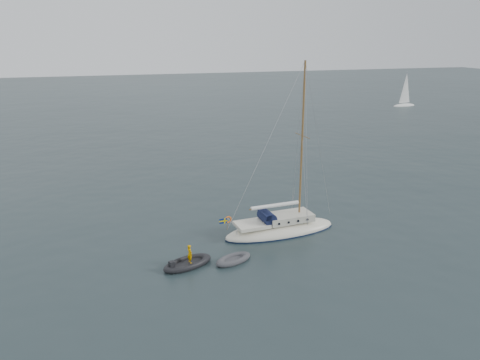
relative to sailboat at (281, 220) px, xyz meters
name	(u,v)px	position (x,y,z in m)	size (l,w,h in m)	color
ground	(252,249)	(-2.86, -2.06, -0.97)	(300.00, 300.00, 0.00)	black
sailboat	(281,220)	(0.00, 0.00, 0.00)	(8.98, 2.69, 12.79)	silver
dinghy	(233,259)	(-4.59, -3.43, -0.80)	(2.61, 1.18, 0.37)	#48484C
rib	(187,263)	(-7.49, -3.10, -0.75)	(3.37, 1.53, 1.39)	black
distant_yacht_b	(405,91)	(47.81, 51.93, 2.16)	(5.52, 2.94, 7.31)	white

